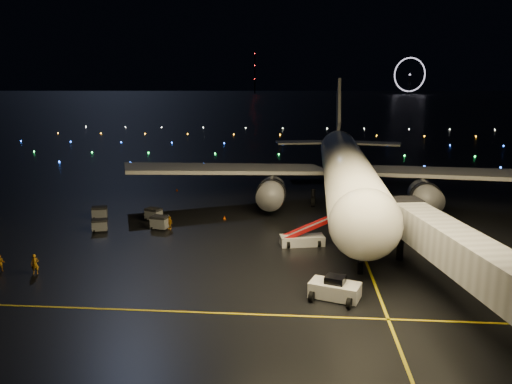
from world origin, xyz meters
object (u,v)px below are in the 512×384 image
(airliner, at_px, (346,142))
(pushback_tug, at_px, (335,287))
(baggage_cart_2, at_px, (100,213))
(baggage_cart_1, at_px, (154,214))
(baggage_cart_3, at_px, (100,225))
(baggage_cart_0, at_px, (160,223))
(crew_c, at_px, (170,223))
(crew_a, at_px, (35,264))
(crew_b, at_px, (0,263))
(belt_loader, at_px, (302,230))

(airliner, xyz_separation_m, pushback_tug, (-3.84, -34.22, -8.27))
(baggage_cart_2, bearing_deg, baggage_cart_1, -19.54)
(pushback_tug, bearing_deg, baggage_cart_3, 167.10)
(baggage_cart_0, distance_m, baggage_cart_2, 10.18)
(baggage_cart_2, bearing_deg, pushback_tug, -54.58)
(crew_c, bearing_deg, crew_a, -82.56)
(airliner, bearing_deg, crew_b, -137.11)
(airliner, relative_size, baggage_cart_3, 36.06)
(crew_a, bearing_deg, baggage_cart_0, 46.95)
(crew_a, relative_size, baggage_cart_1, 0.98)
(airliner, bearing_deg, belt_loader, -105.55)
(crew_c, xyz_separation_m, baggage_cart_1, (-3.06, 3.59, 0.02))
(airliner, xyz_separation_m, baggage_cart_0, (-23.99, -15.61, -8.40))
(pushback_tug, xyz_separation_m, crew_a, (-28.06, 3.27, -0.02))
(baggage_cart_3, bearing_deg, baggage_cart_1, 25.38)
(crew_b, distance_m, baggage_cart_2, 19.36)
(crew_c, bearing_deg, pushback_tug, -6.97)
(crew_a, bearing_deg, baggage_cart_1, 56.66)
(pushback_tug, bearing_deg, baggage_cart_1, 153.80)
(pushback_tug, relative_size, baggage_cart_2, 2.12)
(airliner, xyz_separation_m, crew_b, (-35.51, -30.72, -8.39))
(baggage_cart_0, height_order, baggage_cart_3, baggage_cart_0)
(crew_a, height_order, baggage_cart_0, crew_a)
(pushback_tug, height_order, baggage_cart_3, pushback_tug)
(airliner, height_order, pushback_tug, airliner)
(pushback_tug, height_order, baggage_cart_2, pushback_tug)
(airliner, distance_m, crew_c, 28.77)
(airliner, height_order, baggage_cart_0, airliner)
(belt_loader, distance_m, baggage_cart_2, 28.28)
(belt_loader, height_order, crew_b, belt_loader)
(crew_a, relative_size, crew_b, 1.11)
(baggage_cart_2, bearing_deg, belt_loader, -35.14)
(baggage_cart_0, distance_m, baggage_cart_3, 7.24)
(belt_loader, bearing_deg, baggage_cart_0, 154.04)
(crew_a, distance_m, baggage_cart_3, 13.92)
(belt_loader, height_order, crew_a, belt_loader)
(baggage_cart_0, bearing_deg, baggage_cart_1, 128.13)
(baggage_cart_1, bearing_deg, baggage_cart_2, -159.46)
(baggage_cart_0, relative_size, baggage_cart_3, 1.12)
(crew_b, bearing_deg, pushback_tug, -26.12)
(belt_loader, xyz_separation_m, crew_a, (-25.45, -10.63, -0.76))
(pushback_tug, distance_m, baggage_cart_2, 37.21)
(belt_loader, height_order, baggage_cart_0, belt_loader)
(airliner, xyz_separation_m, belt_loader, (-6.44, -20.33, -7.53))
(belt_loader, distance_m, crew_c, 17.09)
(baggage_cart_2, height_order, baggage_cart_3, baggage_cart_2)
(crew_b, bearing_deg, crew_c, 30.45)
(crew_b, distance_m, baggage_cart_0, 19.00)
(crew_a, distance_m, baggage_cart_1, 20.07)
(crew_a, xyz_separation_m, baggage_cart_3, (0.81, 13.89, -0.20))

